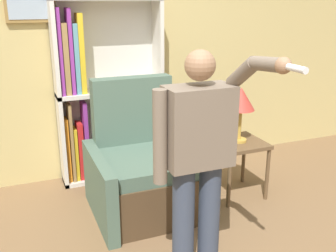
{
  "coord_description": "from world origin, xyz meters",
  "views": [
    {
      "loc": [
        -1.06,
        -2.06,
        1.84
      ],
      "look_at": [
        -0.02,
        0.54,
        0.95
      ],
      "focal_mm": 42.0,
      "sensor_mm": 36.0,
      "label": 1
    }
  ],
  "objects_px": {
    "bookcase": "(97,94)",
    "armchair": "(144,172)",
    "person_standing": "(199,154)",
    "table_lamp": "(241,101)",
    "side_table": "(238,150)"
  },
  "relations": [
    {
      "from": "person_standing",
      "to": "table_lamp",
      "type": "relative_size",
      "value": 2.98
    },
    {
      "from": "armchair",
      "to": "side_table",
      "type": "xyz_separation_m",
      "value": [
        0.93,
        -0.09,
        0.11
      ]
    },
    {
      "from": "person_standing",
      "to": "table_lamp",
      "type": "distance_m",
      "value": 1.28
    },
    {
      "from": "armchair",
      "to": "person_standing",
      "type": "distance_m",
      "value": 1.14
    },
    {
      "from": "side_table",
      "to": "table_lamp",
      "type": "bearing_deg",
      "value": 90.0
    },
    {
      "from": "side_table",
      "to": "table_lamp",
      "type": "height_order",
      "value": "table_lamp"
    },
    {
      "from": "person_standing",
      "to": "bookcase",
      "type": "bearing_deg",
      "value": 98.54
    },
    {
      "from": "bookcase",
      "to": "armchair",
      "type": "bearing_deg",
      "value": -74.33
    },
    {
      "from": "armchair",
      "to": "table_lamp",
      "type": "xyz_separation_m",
      "value": [
        0.93,
        -0.09,
        0.6
      ]
    },
    {
      "from": "person_standing",
      "to": "side_table",
      "type": "xyz_separation_m",
      "value": [
        0.89,
        0.92,
        -0.43
      ]
    },
    {
      "from": "side_table",
      "to": "table_lamp",
      "type": "distance_m",
      "value": 0.49
    },
    {
      "from": "bookcase",
      "to": "person_standing",
      "type": "distance_m",
      "value": 1.83
    },
    {
      "from": "side_table",
      "to": "armchair",
      "type": "bearing_deg",
      "value": 174.46
    },
    {
      "from": "armchair",
      "to": "table_lamp",
      "type": "distance_m",
      "value": 1.11
    },
    {
      "from": "bookcase",
      "to": "armchair",
      "type": "height_order",
      "value": "bookcase"
    }
  ]
}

